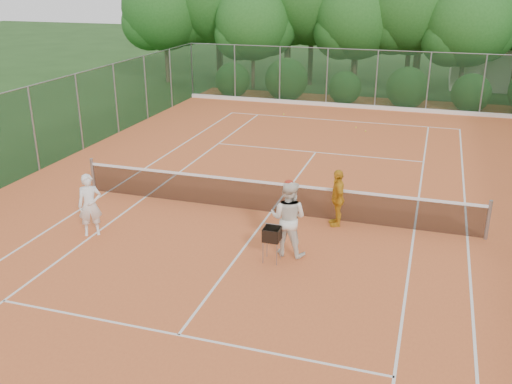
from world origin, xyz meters
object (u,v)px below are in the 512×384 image
player_yellow (337,198)px  ball_hopper (272,235)px  player_white (90,205)px  player_center_grp (288,218)px

player_yellow → ball_hopper: 2.86m
player_yellow → ball_hopper: size_ratio=1.83×
ball_hopper → player_white: bearing=172.3°
ball_hopper → player_center_grp: bearing=54.8°
player_white → player_yellow: size_ratio=1.05×
player_white → player_center_grp: bearing=-27.6°
player_center_grp → player_yellow: 2.30m
player_yellow → ball_hopper: bearing=-42.5°
player_white → ball_hopper: (5.03, -0.02, -0.14)m
player_white → player_center_grp: (5.30, 0.48, 0.12)m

